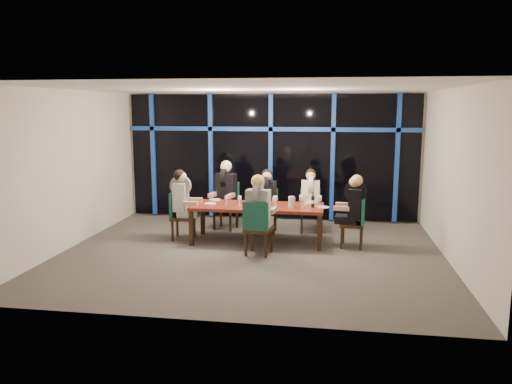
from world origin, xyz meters
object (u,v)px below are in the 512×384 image
diner_end_right (353,200)px  water_pitcher (291,202)px  chair_near_mid (257,225)px  diner_far_left (225,185)px  chair_end_left (179,213)px  wine_bottle (313,201)px  chair_far_mid (267,208)px  diner_far_right (310,191)px  chair_end_right (357,220)px  diner_far_mid (267,192)px  diner_near_mid (259,203)px  diner_end_left (183,194)px  chair_far_right (310,208)px  chair_far_left (227,203)px  dining_table (258,209)px

diner_end_right → water_pitcher: (-1.17, -0.03, -0.06)m
chair_near_mid → diner_far_left: size_ratio=1.00×
chair_end_left → wine_bottle: (2.70, -0.02, 0.32)m
chair_far_mid → diner_far_right: 0.99m
chair_near_mid → wine_bottle: size_ratio=3.27×
diner_end_right → chair_end_left: bearing=-85.0°
chair_end_right → diner_far_right: size_ratio=1.06×
diner_far_mid → diner_end_right: (1.77, -0.86, 0.02)m
chair_end_right → diner_far_mid: diner_far_mid is taller
chair_end_right → water_pitcher: size_ratio=4.42×
chair_end_right → diner_near_mid: size_ratio=0.98×
diner_end_right → diner_near_mid: diner_near_mid is taller
water_pitcher → diner_end_left: bearing=155.4°
chair_end_right → chair_far_right: bearing=-134.3°
wine_bottle → water_pitcher: (-0.41, -0.08, -0.01)m
chair_far_left → diner_far_right: diner_far_right is taller
water_pitcher → chair_near_mid: bearing=-146.4°
diner_end_left → water_pitcher: diner_end_left is taller
diner_end_left → chair_far_left: bearing=-34.1°
diner_far_right → wine_bottle: (0.09, -1.01, -0.02)m
chair_far_right → diner_end_right: size_ratio=1.00×
chair_near_mid → water_pitcher: chair_near_mid is taller
diner_near_mid → chair_far_left: bearing=-54.2°
diner_far_left → diner_far_mid: bearing=-1.8°
chair_far_mid → wine_bottle: wine_bottle is taller
wine_bottle → water_pitcher: 0.41m
chair_end_left → diner_end_right: size_ratio=1.04×
chair_end_left → diner_far_right: 2.81m
chair_far_right → diner_end_right: 1.48m
chair_end_left → diner_end_left: bearing=-90.0°
dining_table → diner_far_mid: (0.09, 0.77, 0.21)m
dining_table → chair_far_mid: size_ratio=2.78×
chair_end_right → diner_far_mid: size_ratio=1.05×
chair_far_left → diner_end_right: bearing=-12.4°
diner_end_right → wine_bottle: bearing=-87.3°
diner_far_left → diner_far_mid: 0.97m
chair_near_mid → diner_near_mid: 0.41m
dining_table → chair_far_right: chair_far_right is taller
diner_far_mid → chair_far_left: bearing=161.9°
chair_far_left → diner_far_right: bearing=7.5°
dining_table → diner_end_left: 1.55m
chair_end_left → diner_far_left: 1.33m
diner_far_left → diner_end_left: 1.20m
chair_far_mid → chair_near_mid: size_ratio=0.93×
chair_end_right → wine_bottle: size_ratio=3.12×
chair_far_mid → water_pitcher: bearing=-58.8°
diner_far_left → water_pitcher: diner_far_left is taller
chair_far_left → chair_near_mid: bearing=-53.0°
chair_end_right → diner_far_left: size_ratio=0.96×
chair_far_left → chair_end_right: bearing=-12.0°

